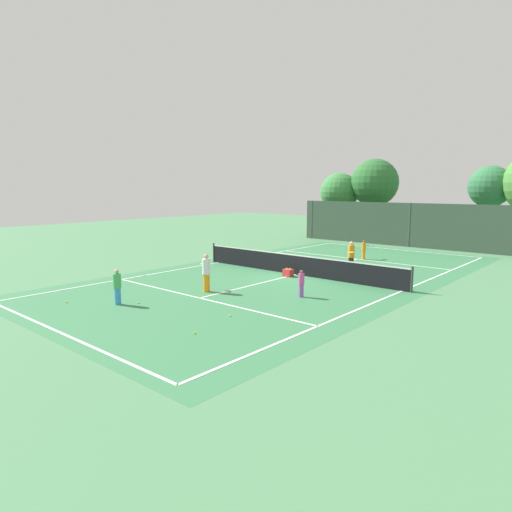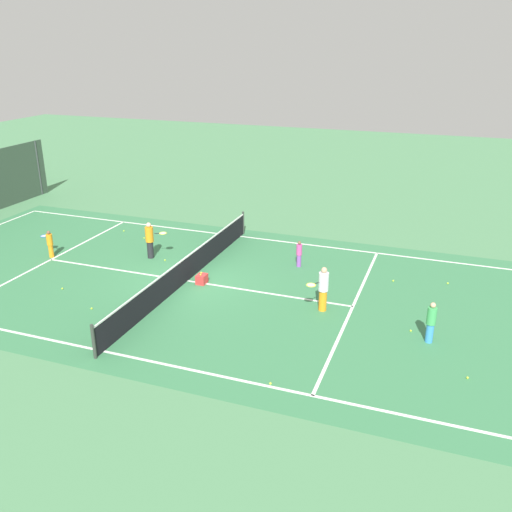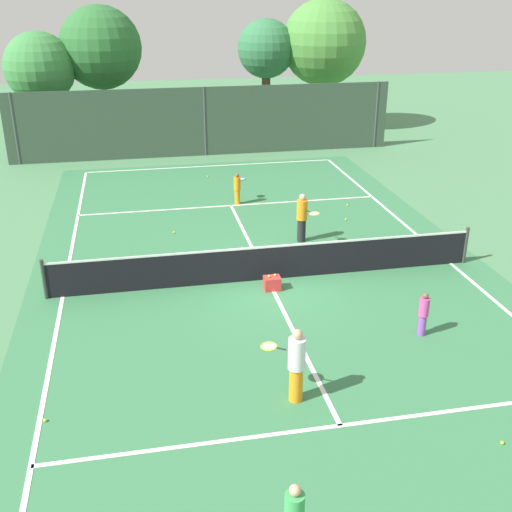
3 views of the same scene
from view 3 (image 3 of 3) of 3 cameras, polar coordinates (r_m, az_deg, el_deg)
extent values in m
plane|color=#4C8456|center=(17.35, 1.07, -2.14)|extent=(80.00, 80.00, 0.00)
cube|color=#387A4C|center=(17.35, 1.07, -2.14)|extent=(13.00, 25.00, 0.00)
cube|color=white|center=(17.15, -17.23, -3.57)|extent=(0.10, 24.00, 0.01)
cube|color=white|center=(19.19, 17.34, -0.64)|extent=(0.10, 24.00, 0.01)
cube|color=white|center=(28.48, -4.09, 8.20)|extent=(11.00, 0.10, 0.01)
cube|color=white|center=(12.10, 7.71, -15.10)|extent=(11.00, 0.10, 0.01)
cube|color=white|center=(23.18, -2.29, 4.62)|extent=(11.00, 0.10, 0.01)
cube|color=white|center=(17.35, 1.07, -2.12)|extent=(0.10, 12.80, 0.01)
cylinder|color=#333833|center=(16.98, -18.79, -2.04)|extent=(0.10, 0.10, 1.10)
cylinder|color=#333833|center=(19.17, 18.59, 0.94)|extent=(0.10, 0.10, 1.10)
cube|color=black|center=(17.15, 1.08, -0.71)|extent=(11.80, 0.03, 0.95)
cube|color=white|center=(16.95, 1.09, 0.83)|extent=(11.80, 0.04, 0.05)
cube|color=#384C3D|center=(30.05, -4.69, 12.12)|extent=(18.00, 0.06, 3.20)
cylinder|color=#3F4447|center=(30.30, -21.14, 10.74)|extent=(0.12, 0.12, 3.20)
cylinder|color=#3F4447|center=(30.05, -4.69, 12.12)|extent=(0.12, 0.12, 3.20)
cylinder|color=#3F4447|center=(32.13, 10.91, 12.53)|extent=(0.12, 0.12, 3.20)
cylinder|color=brown|center=(36.03, 5.99, 13.77)|extent=(0.28, 0.28, 2.94)
sphere|color=#4C8E3D|center=(35.63, 6.22, 18.80)|extent=(4.53, 4.53, 4.53)
cylinder|color=brown|center=(33.28, -13.48, 12.69)|extent=(0.29, 0.29, 3.21)
sphere|color=#2D6B33|center=(32.87, -14.01, 17.98)|extent=(3.98, 3.98, 3.98)
cylinder|color=brown|center=(35.43, 0.91, 13.95)|extent=(0.47, 0.47, 3.22)
sphere|color=#337547|center=(35.07, 0.94, 18.41)|extent=(3.08, 3.08, 3.08)
cylinder|color=brown|center=(32.73, -18.56, 11.48)|extent=(0.30, 0.30, 2.68)
sphere|color=#3D8442|center=(32.34, -19.16, 15.94)|extent=(3.31, 3.31, 3.31)
cylinder|color=#232328|center=(19.85, 4.17, 2.36)|extent=(0.27, 0.27, 0.73)
cylinder|color=orange|center=(19.61, 4.23, 4.23)|extent=(0.34, 0.34, 0.64)
sphere|color=beige|center=(19.48, 4.27, 5.39)|extent=(0.20, 0.20, 0.20)
cylinder|color=black|center=(19.38, 4.85, 4.07)|extent=(0.11, 0.19, 0.03)
torus|color=yellow|center=(19.21, 5.35, 3.87)|extent=(0.44, 0.44, 0.03)
cylinder|color=silver|center=(19.21, 5.35, 3.87)|extent=(0.37, 0.37, 0.00)
cylinder|color=#3FA559|center=(9.27, 3.53, -22.15)|extent=(0.29, 0.29, 0.54)
sphere|color=tan|center=(9.02, 3.59, -20.56)|extent=(0.17, 0.17, 0.17)
cylinder|color=orange|center=(12.44, 3.67, -11.58)|extent=(0.27, 0.27, 0.74)
cylinder|color=silver|center=(12.06, 3.75, -8.88)|extent=(0.34, 0.34, 0.65)
sphere|color=tan|center=(11.84, 3.81, -7.15)|extent=(0.20, 0.20, 0.20)
cylinder|color=black|center=(12.12, 2.31, -8.46)|extent=(0.18, 0.13, 0.03)
torus|color=yellow|center=(12.20, 1.19, -8.24)|extent=(0.46, 0.46, 0.03)
cylinder|color=silver|center=(12.20, 1.19, -8.24)|extent=(0.38, 0.38, 0.00)
cylinder|color=orange|center=(23.30, -1.71, 5.42)|extent=(0.20, 0.20, 0.55)
cylinder|color=orange|center=(23.14, -1.73, 6.64)|extent=(0.25, 0.25, 0.48)
sphere|color=brown|center=(23.05, -1.74, 7.38)|extent=(0.15, 0.15, 0.15)
cylinder|color=black|center=(23.39, -1.53, 6.88)|extent=(0.12, 0.19, 0.03)
torus|color=blue|center=(23.62, -1.35, 7.05)|extent=(0.44, 0.44, 0.03)
cylinder|color=silver|center=(23.62, -1.35, 7.05)|extent=(0.37, 0.37, 0.00)
cylinder|color=purple|center=(15.09, 14.92, -6.12)|extent=(0.19, 0.19, 0.51)
cylinder|color=#D14799|center=(14.86, 15.10, -4.52)|extent=(0.23, 0.23, 0.45)
sphere|color=brown|center=(14.73, 15.22, -3.52)|extent=(0.14, 0.14, 0.14)
cube|color=red|center=(16.72, 1.48, -2.50)|extent=(0.44, 0.35, 0.36)
sphere|color=#CCE533|center=(16.61, 1.20, -1.86)|extent=(0.07, 0.07, 0.07)
sphere|color=#CCE533|center=(16.69, 1.75, -1.74)|extent=(0.07, 0.07, 0.07)
sphere|color=#CCE533|center=(21.91, 8.20, 3.32)|extent=(0.07, 0.07, 0.07)
sphere|color=#CCE533|center=(23.40, 8.37, 4.63)|extent=(0.07, 0.07, 0.07)
sphere|color=#CCE533|center=(18.82, -10.10, -0.28)|extent=(0.07, 0.07, 0.07)
sphere|color=#CCE533|center=(12.40, 21.56, -15.58)|extent=(0.07, 0.07, 0.07)
sphere|color=#CCE533|center=(20.71, -7.51, 2.15)|extent=(0.07, 0.07, 0.07)
sphere|color=#CCE533|center=(26.80, -4.42, 7.26)|extent=(0.07, 0.07, 0.07)
sphere|color=#CCE533|center=(17.81, -8.80, -1.60)|extent=(0.07, 0.07, 0.07)
sphere|color=#CCE533|center=(19.29, 4.38, 0.64)|extent=(0.07, 0.07, 0.07)
sphere|color=#CCE533|center=(12.71, -18.70, -14.02)|extent=(0.07, 0.07, 0.07)
camera|label=1|loc=(16.81, 83.71, -9.27)|focal=31.48mm
camera|label=2|loc=(15.27, -80.26, 8.74)|focal=38.77mm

